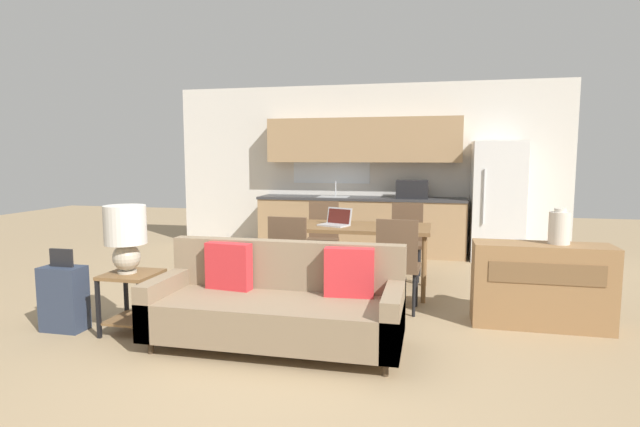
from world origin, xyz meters
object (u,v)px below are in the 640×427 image
object	(u,v)px
couch	(278,305)
suitcase	(64,298)
vase	(560,227)
dining_chair_far_right	(406,237)
side_table	(132,293)
credenza	(541,285)
dining_chair_far_left	(323,234)
laptop	(336,221)
refrigerator	(497,201)
table_lamp	(125,233)
dining_chair_near_left	(291,257)
dining_chair_near_right	(398,261)
dining_table	(355,231)

from	to	relation	value
couch	suitcase	bearing A→B (deg)	-176.98
vase	suitcase	world-z (taller)	vase
couch	dining_chair_far_right	xyz separation A→B (m)	(0.90, 2.56, 0.19)
side_table	credenza	size ratio (longest dim) A/B	0.45
dining_chair_far_left	laptop	bearing A→B (deg)	-72.75
dining_chair_far_right	laptop	size ratio (longest dim) A/B	2.41
refrigerator	dining_chair_far_left	bearing A→B (deg)	-148.57
table_lamp	dining_chair_near_left	xyz separation A→B (m)	(1.18, 1.05, -0.37)
credenza	vase	bearing A→B (deg)	14.20
dining_chair_near_left	credenza	bearing A→B (deg)	-179.86
vase	dining_chair_near_left	distance (m)	2.55
dining_chair_near_left	table_lamp	bearing A→B (deg)	43.84
vase	dining_chair_far_left	xyz separation A→B (m)	(-2.52, 1.59, -0.39)
refrigerator	dining_chair_far_right	bearing A→B (deg)	-131.09
vase	dining_chair_far_left	world-z (taller)	vase
credenza	dining_chair_far_left	world-z (taller)	dining_chair_far_left
dining_chair_far_left	dining_chair_near_right	world-z (taller)	same
credenza	dining_chair_far_left	bearing A→B (deg)	145.81
dining_chair_near_left	dining_chair_far_right	bearing A→B (deg)	-123.16
dining_table	side_table	xyz separation A→B (m)	(-1.69, -1.82, -0.34)
side_table	refrigerator	bearing A→B (deg)	48.93
dining_chair_near_left	dining_chair_near_right	size ratio (longest dim) A/B	1.00
refrigerator	laptop	distance (m)	3.00
dining_chair_far_right	dining_chair_near_right	size ratio (longest dim) A/B	1.00
couch	dining_chair_near_left	size ratio (longest dim) A/B	2.16
couch	dining_chair_far_left	xyz separation A→B (m)	(-0.19, 2.56, 0.19)
dining_table	side_table	size ratio (longest dim) A/B	3.17
refrigerator	credenza	world-z (taller)	refrigerator
table_lamp	suitcase	world-z (taller)	table_lamp
refrigerator	side_table	bearing A→B (deg)	-131.07
dining_table	dining_chair_far_right	size ratio (longest dim) A/B	1.79
couch	refrigerator	bearing A→B (deg)	61.66
refrigerator	dining_chair_far_right	size ratio (longest dim) A/B	1.87
credenza	suitcase	size ratio (longest dim) A/B	1.62
credenza	suitcase	distance (m)	4.28
dining_table	couch	bearing A→B (deg)	-101.21
dining_chair_far_right	couch	bearing A→B (deg)	-108.01
refrigerator	dining_chair_near_right	size ratio (longest dim) A/B	1.87
refrigerator	couch	bearing A→B (deg)	-118.34
couch	dining_chair_far_right	world-z (taller)	dining_chair_far_right
laptop	refrigerator	bearing A→B (deg)	69.75
couch	dining_chair_far_left	distance (m)	2.58
refrigerator	dining_chair_far_right	world-z (taller)	refrigerator
table_lamp	dining_chair_far_left	world-z (taller)	table_lamp
dining_table	couch	world-z (taller)	couch
refrigerator	dining_chair_near_right	bearing A→B (deg)	-113.22
laptop	dining_chair_near_right	bearing A→B (deg)	-21.16
refrigerator	dining_chair_far_right	distance (m)	1.94
vase	dining_chair_near_right	xyz separation A→B (m)	(-1.43, 0.09, -0.39)
dining_chair_near_left	suitcase	size ratio (longest dim) A/B	1.28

